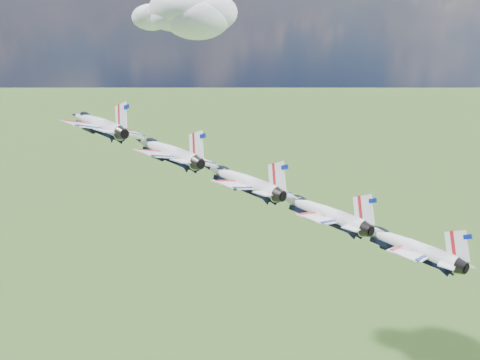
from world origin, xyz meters
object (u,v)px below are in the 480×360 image
jet_0 (96,123)px  jet_3 (319,211)px  jet_1 (166,151)px  jet_4 (404,245)px  jet_2 (240,180)px

jet_0 → jet_3: bearing=-60.5°
jet_1 → jet_4: jet_1 is taller
jet_0 → jet_1: bearing=-60.5°
jet_1 → jet_4: 31.78m
jet_2 → jet_0: bearing=119.5°
jet_0 → jet_2: (13.79, -15.07, -5.62)m
jet_1 → jet_3: bearing=-60.5°
jet_0 → jet_3: size_ratio=1.00×
jet_0 → jet_3: 31.78m
jet_4 → jet_1: bearing=119.5°
jet_1 → jet_2: 10.59m
jet_0 → jet_4: bearing=-60.5°
jet_4 → jet_3: bearing=119.5°
jet_1 → jet_4: bearing=-60.5°
jet_2 → jet_1: bearing=119.5°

